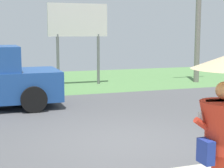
% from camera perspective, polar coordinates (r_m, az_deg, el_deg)
% --- Properties ---
extents(ground_plane, '(40.00, 22.00, 0.20)m').
position_cam_1_polar(ground_plane, '(10.58, -3.52, -4.75)').
color(ground_plane, '#4C4C4F').
extents(roadside_billboard, '(2.60, 0.12, 3.50)m').
position_cam_1_polar(roadside_billboard, '(15.97, -5.29, 8.98)').
color(roadside_billboard, slate).
rests_on(roadside_billboard, ground_plane).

